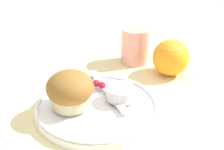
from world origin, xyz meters
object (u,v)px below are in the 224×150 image
object	(u,v)px
orange_fruit	(171,58)
juice_glass	(135,45)
muffin	(70,90)
butter_knife	(107,90)

from	to	relation	value
orange_fruit	juice_glass	world-z (taller)	juice_glass
muffin	juice_glass	world-z (taller)	same
muffin	orange_fruit	size ratio (longest dim) A/B	1.04
butter_knife	orange_fruit	world-z (taller)	orange_fruit
butter_knife	orange_fruit	size ratio (longest dim) A/B	1.87
butter_knife	juice_glass	size ratio (longest dim) A/B	1.77
muffin	butter_knife	distance (m)	0.09
butter_knife	juice_glass	world-z (taller)	juice_glass
orange_fruit	juice_glass	size ratio (longest dim) A/B	0.95
orange_fruit	juice_glass	bearing A→B (deg)	172.83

